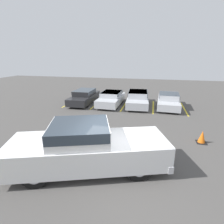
{
  "coord_description": "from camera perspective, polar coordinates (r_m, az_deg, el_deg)",
  "views": [
    {
      "loc": [
        1.22,
        -5.66,
        4.3
      ],
      "look_at": [
        -1.13,
        4.4,
        1.0
      ],
      "focal_mm": 28.0,
      "sensor_mm": 36.0,
      "label": 1
    }
  ],
  "objects": [
    {
      "name": "ground_plane",
      "position": [
        7.21,
        0.83,
        -18.88
      ],
      "size": [
        60.0,
        60.0,
        0.0
      ],
      "primitive_type": "plane",
      "color": "#4C4947"
    },
    {
      "name": "stall_stripe_e",
      "position": [
        16.24,
        22.53,
        0.99
      ],
      "size": [
        0.12,
        4.16,
        0.01
      ],
      "primitive_type": "cube",
      "color": "yellow",
      "rests_on": "ground_plane"
    },
    {
      "name": "parked_sedan_a",
      "position": [
        17.03,
        -8.99,
        5.2
      ],
      "size": [
        1.86,
        4.73,
        1.25
      ],
      "rotation": [
        0.0,
        0.0,
        -1.55
      ],
      "color": "#232326",
      "rests_on": "ground_plane"
    },
    {
      "name": "stall_stripe_a",
      "position": [
        17.73,
        -12.86,
        3.24
      ],
      "size": [
        0.12,
        4.16,
        0.01
      ],
      "primitive_type": "cube",
      "color": "yellow",
      "rests_on": "ground_plane"
    },
    {
      "name": "traffic_cone",
      "position": [
        10.24,
        27.32,
        -7.32
      ],
      "size": [
        0.49,
        0.49,
        0.66
      ],
      "color": "black",
      "rests_on": "ground_plane"
    },
    {
      "name": "stall_stripe_d",
      "position": [
        16.0,
        13.31,
        1.65
      ],
      "size": [
        0.12,
        4.16,
        0.01
      ],
      "primitive_type": "cube",
      "color": "yellow",
      "rests_on": "ground_plane"
    },
    {
      "name": "pickup_truck",
      "position": [
        6.97,
        -7.61,
        -11.12
      ],
      "size": [
        6.42,
        3.99,
        1.92
      ],
      "rotation": [
        0.0,
        0.0,
        0.33
      ],
      "color": "white",
      "rests_on": "ground_plane"
    },
    {
      "name": "parked_sedan_c",
      "position": [
        16.13,
        8.4,
        4.56
      ],
      "size": [
        2.11,
        4.82,
        1.29
      ],
      "rotation": [
        0.0,
        0.0,
        -1.51
      ],
      "color": "#B7BABF",
      "rests_on": "ground_plane"
    },
    {
      "name": "stall_stripe_c",
      "position": [
        16.18,
        4.04,
        2.27
      ],
      "size": [
        0.12,
        4.16,
        0.01
      ],
      "primitive_type": "cube",
      "color": "yellow",
      "rests_on": "ground_plane"
    },
    {
      "name": "stall_stripe_b",
      "position": [
        16.77,
        -4.8,
        2.81
      ],
      "size": [
        0.12,
        4.16,
        0.01
      ],
      "primitive_type": "cube",
      "color": "yellow",
      "rests_on": "ground_plane"
    },
    {
      "name": "parked_sedan_b",
      "position": [
        16.18,
        -0.21,
        4.66
      ],
      "size": [
        1.91,
        4.42,
        1.21
      ],
      "rotation": [
        0.0,
        0.0,
        -1.59
      ],
      "color": "#B7BABF",
      "rests_on": "ground_plane"
    },
    {
      "name": "parked_sedan_d",
      "position": [
        16.09,
        17.99,
        3.74
      ],
      "size": [
        2.0,
        4.37,
        1.22
      ],
      "rotation": [
        0.0,
        0.0,
        -1.62
      ],
      "color": "#B7BABF",
      "rests_on": "ground_plane"
    }
  ]
}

